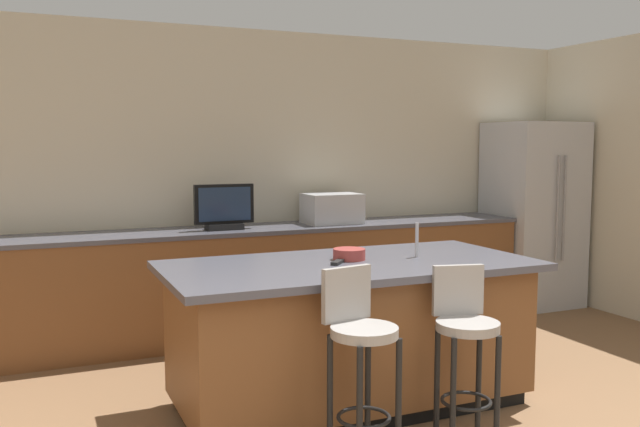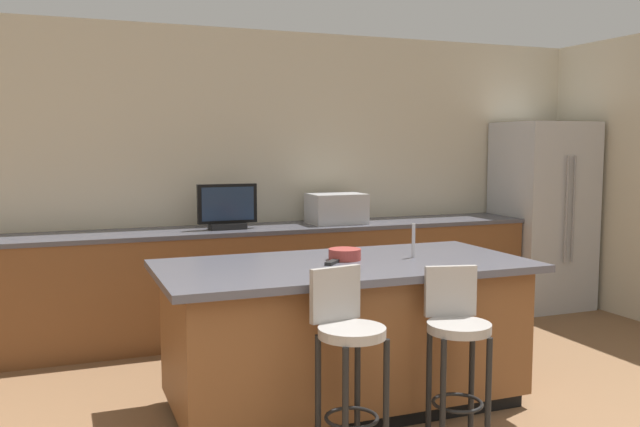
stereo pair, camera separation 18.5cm
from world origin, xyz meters
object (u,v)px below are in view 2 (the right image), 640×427
at_px(bar_stool_right, 457,340).
at_px(tv_remote, 333,262).
at_px(refrigerator, 542,215).
at_px(microwave, 336,209).
at_px(fruit_bowl, 345,254).
at_px(bar_stool_left, 348,348).
at_px(kitchen_island, 345,333).
at_px(tv_monitor, 227,208).

relative_size(bar_stool_right, tv_remote, 5.62).
bearing_deg(tv_remote, bar_stool_right, -15.13).
xyz_separation_m(refrigerator, microwave, (-2.19, 0.06, 0.14)).
height_order(bar_stool_right, fruit_bowl, fruit_bowl).
bearing_deg(bar_stool_left, bar_stool_right, -10.32).
relative_size(kitchen_island, bar_stool_right, 2.37).
distance_m(bar_stool_right, tv_remote, 0.89).
xyz_separation_m(kitchen_island, tv_monitor, (-0.32, 1.69, 0.63)).
distance_m(fruit_bowl, tv_remote, 0.16).
height_order(microwave, bar_stool_right, microwave).
bearing_deg(tv_monitor, kitchen_island, -79.12).
xyz_separation_m(tv_monitor, bar_stool_right, (0.67, -2.40, -0.52)).
height_order(tv_monitor, bar_stool_left, tv_monitor).
bearing_deg(bar_stool_right, kitchen_island, 129.68).
bearing_deg(tv_monitor, refrigerator, -0.12).
bearing_deg(fruit_bowl, tv_remote, -140.97).
bearing_deg(refrigerator, microwave, 178.47).
relative_size(microwave, bar_stool_right, 0.50).
xyz_separation_m(bar_stool_left, fruit_bowl, (0.33, 0.80, 0.34)).
relative_size(fruit_bowl, tv_remote, 1.19).
bearing_deg(tv_remote, kitchen_island, 52.11).
bearing_deg(microwave, fruit_bowl, -110.96).
distance_m(bar_stool_left, fruit_bowl, 0.93).
distance_m(kitchen_island, bar_stool_left, 0.79).
bearing_deg(fruit_bowl, bar_stool_left, -112.19).
bearing_deg(bar_stool_right, tv_monitor, 119.22).
bearing_deg(tv_remote, refrigerator, 72.84).
relative_size(bar_stool_left, tv_remote, 5.86).
distance_m(kitchen_island, refrigerator, 3.35).
height_order(kitchen_island, tv_monitor, tv_monitor).
relative_size(refrigerator, bar_stool_left, 1.84).
distance_m(microwave, bar_stool_right, 2.51).
height_order(fruit_bowl, tv_remote, fruit_bowl).
bearing_deg(kitchen_island, tv_remote, -170.87).
relative_size(refrigerator, fruit_bowl, 9.07).
xyz_separation_m(tv_monitor, fruit_bowl, (0.36, -1.60, -0.16)).
distance_m(refrigerator, tv_monitor, 3.19).
xyz_separation_m(kitchen_island, tv_remote, (-0.08, -0.01, 0.45)).
xyz_separation_m(refrigerator, tv_monitor, (-3.19, 0.01, 0.18)).
height_order(refrigerator, tv_monitor, refrigerator).
bearing_deg(kitchen_island, refrigerator, 30.39).
xyz_separation_m(microwave, bar_stool_left, (-0.96, -2.46, -0.45)).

